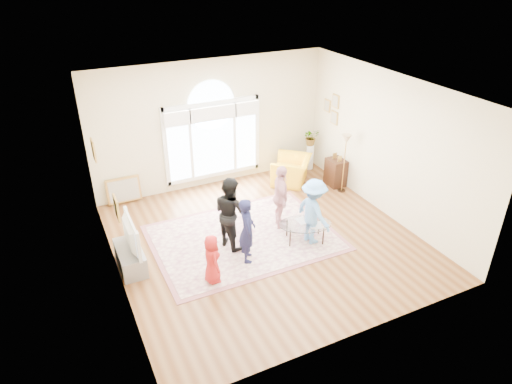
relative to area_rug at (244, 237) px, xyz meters
name	(u,v)px	position (x,y,z in m)	size (l,w,h in m)	color
ground	(266,240)	(0.38, -0.27, -0.01)	(6.00, 6.00, 0.00)	#5D3316
room_shell	(214,128)	(0.39, 2.57, 1.56)	(6.00, 6.00, 6.00)	beige
area_rug	(244,237)	(0.00, 0.00, 0.00)	(3.60, 2.60, 0.02)	beige
rug_border	(244,238)	(0.00, 0.00, 0.00)	(3.80, 2.80, 0.01)	#935558
tv_console	(130,258)	(-2.37, 0.03, 0.20)	(0.45, 1.00, 0.42)	gray
television	(127,235)	(-2.36, 0.03, 0.72)	(0.17, 1.09, 0.63)	black
coffee_table	(305,224)	(1.11, -0.64, 0.39)	(1.25, 1.02, 0.54)	silver
armchair	(291,170)	(2.21, 1.87, 0.33)	(1.04, 0.91, 0.68)	yellow
side_cabinet	(336,172)	(3.16, 1.25, 0.34)	(0.40, 0.50, 0.70)	black
floor_lamp	(346,144)	(3.11, 0.88, 1.27)	(0.25, 0.25, 1.51)	black
plant_pedestal	(310,157)	(3.08, 2.38, 0.34)	(0.20, 0.20, 0.70)	white
potted_plant	(311,137)	(3.08, 2.38, 0.92)	(0.42, 0.36, 0.47)	#33722D
leaning_picture	(126,203)	(-1.96, 2.63, -0.01)	(0.80, 0.05, 0.62)	tan
child_red	(212,259)	(-1.10, -1.05, 0.49)	(0.47, 0.31, 0.96)	#B11D1E
child_navy	(247,230)	(-0.25, -0.72, 0.68)	(0.49, 0.32, 1.34)	#171A3E
child_black	(230,212)	(-0.34, -0.11, 0.77)	(0.74, 0.58, 1.52)	black
child_pink	(281,197)	(0.90, 0.07, 0.73)	(0.85, 0.35, 1.44)	pink
child_blue	(313,212)	(1.22, -0.73, 0.72)	(0.91, 0.53, 1.42)	#65A2E9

